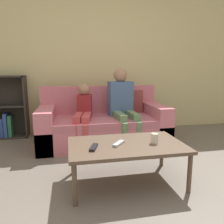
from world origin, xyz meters
The scene contains 10 objects.
ground_plane centered at (0.00, 0.00, 0.00)m, with size 22.00×22.00×0.00m, color #70665B.
wall_back centered at (0.00, 2.35, 1.30)m, with size 12.00×0.06×2.60m.
couch centered at (0.04, 1.66, 0.27)m, with size 1.84×0.95×0.83m.
bookshelf centered at (-1.47, 2.20, 0.40)m, with size 0.63×0.28×0.99m.
coffee_table centered at (0.06, 0.37, 0.36)m, with size 1.07×0.66×0.39m.
person_adult centered at (0.31, 1.57, 0.63)m, with size 0.37×0.67×1.10m.
person_child centered at (-0.26, 1.51, 0.49)m, with size 0.32×0.67×0.88m.
cup_near centered at (0.32, 0.33, 0.44)m, with size 0.07×0.07×0.09m.
tv_remote_0 centered at (-0.02, 0.36, 0.40)m, with size 0.14×0.16×0.02m.
tv_remote_1 centered at (-0.26, 0.30, 0.40)m, with size 0.10×0.18×0.02m.
Camera 1 is at (-0.47, -1.52, 1.06)m, focal length 35.00 mm.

